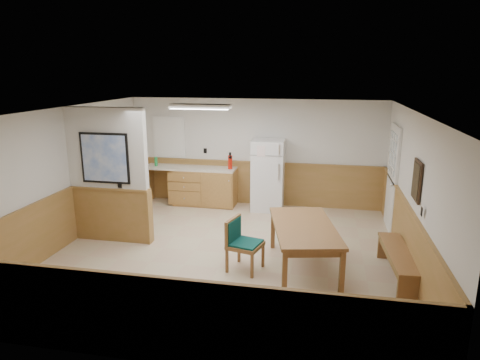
% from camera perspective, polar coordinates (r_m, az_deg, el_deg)
% --- Properties ---
extents(ground, '(6.00, 6.00, 0.00)m').
position_cam_1_polar(ground, '(7.65, -1.83, -9.74)').
color(ground, '#C6B28E').
rests_on(ground, ground).
extents(ceiling, '(6.00, 6.00, 0.02)m').
position_cam_1_polar(ceiling, '(7.01, -2.00, 9.27)').
color(ceiling, silver).
rests_on(ceiling, back_wall).
extents(back_wall, '(6.00, 0.02, 2.50)m').
position_cam_1_polar(back_wall, '(10.10, 1.95, 3.69)').
color(back_wall, silver).
rests_on(back_wall, ground).
extents(right_wall, '(0.02, 6.00, 2.50)m').
position_cam_1_polar(right_wall, '(7.19, 22.09, -1.81)').
color(right_wall, silver).
rests_on(right_wall, ground).
extents(left_wall, '(0.02, 6.00, 2.50)m').
position_cam_1_polar(left_wall, '(8.41, -22.24, 0.43)').
color(left_wall, silver).
rests_on(left_wall, ground).
extents(wainscot_back, '(6.00, 0.04, 1.00)m').
position_cam_1_polar(wainscot_back, '(10.24, 1.89, -0.46)').
color(wainscot_back, '#9B6D3E').
rests_on(wainscot_back, ground).
extents(wainscot_right, '(0.04, 6.00, 1.00)m').
position_cam_1_polar(wainscot_right, '(7.41, 21.39, -7.38)').
color(wainscot_right, '#9B6D3E').
rests_on(wainscot_right, ground).
extents(wainscot_left, '(0.04, 6.00, 1.00)m').
position_cam_1_polar(wainscot_left, '(8.60, -21.66, -4.43)').
color(wainscot_left, '#9B6D3E').
rests_on(wainscot_left, ground).
extents(partition_wall, '(1.50, 0.20, 2.50)m').
position_cam_1_polar(partition_wall, '(8.20, -17.10, 0.40)').
color(partition_wall, silver).
rests_on(partition_wall, ground).
extents(kitchen_counter, '(2.20, 0.61, 1.00)m').
position_cam_1_polar(kitchen_counter, '(10.23, -5.07, -0.75)').
color(kitchen_counter, '#AA7B3C').
rests_on(kitchen_counter, ground).
extents(exterior_door, '(0.07, 1.02, 2.15)m').
position_cam_1_polar(exterior_door, '(9.04, 19.62, 0.29)').
color(exterior_door, white).
rests_on(exterior_door, ground).
extents(kitchen_window, '(0.80, 0.04, 1.00)m').
position_cam_1_polar(kitchen_window, '(10.56, -9.43, 5.63)').
color(kitchen_window, white).
rests_on(kitchen_window, back_wall).
extents(wall_painting, '(0.04, 0.50, 0.60)m').
position_cam_1_polar(wall_painting, '(6.82, 22.50, -0.07)').
color(wall_painting, black).
rests_on(wall_painting, right_wall).
extents(fluorescent_fixture, '(1.20, 0.30, 0.09)m').
position_cam_1_polar(fluorescent_fixture, '(8.47, -5.32, 9.74)').
color(fluorescent_fixture, white).
rests_on(fluorescent_fixture, ceiling).
extents(refrigerator, '(0.73, 0.73, 1.62)m').
position_cam_1_polar(refrigerator, '(9.78, 3.75, 0.67)').
color(refrigerator, white).
rests_on(refrigerator, ground).
extents(dining_table, '(1.31, 2.02, 0.75)m').
position_cam_1_polar(dining_table, '(6.90, 8.52, -6.70)').
color(dining_table, '#925835').
rests_on(dining_table, ground).
extents(dining_bench, '(0.45, 1.62, 0.45)m').
position_cam_1_polar(dining_bench, '(7.07, 20.37, -9.72)').
color(dining_bench, '#925835').
rests_on(dining_bench, ground).
extents(dining_chair, '(0.79, 0.63, 0.85)m').
position_cam_1_polar(dining_chair, '(6.90, -0.01, -8.00)').
color(dining_chair, '#925835').
rests_on(dining_chair, ground).
extents(fire_extinguisher, '(0.13, 0.13, 0.39)m').
position_cam_1_polar(fire_extinguisher, '(9.93, -1.32, 2.46)').
color(fire_extinguisher, red).
rests_on(fire_extinguisher, kitchen_counter).
extents(soap_bottle, '(0.07, 0.07, 0.22)m').
position_cam_1_polar(soap_bottle, '(10.45, -11.14, 2.45)').
color(soap_bottle, '#1A9141').
rests_on(soap_bottle, kitchen_counter).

